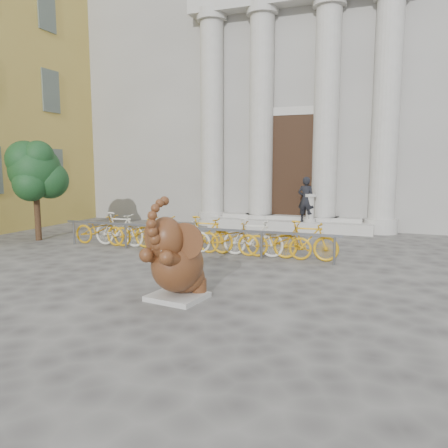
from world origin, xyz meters
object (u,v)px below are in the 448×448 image
at_px(tree, 35,171).
at_px(pedestrian, 306,199).
at_px(elephant_statue, 176,263).
at_px(bike_rack, 193,234).

height_order(tree, pedestrian, tree).
relative_size(elephant_statue, tree, 0.59).
relative_size(elephant_statue, pedestrian, 1.15).
xyz_separation_m(tree, pedestrian, (7.63, 4.70, -1.01)).
bearing_deg(pedestrian, elephant_statue, 93.68).
height_order(bike_rack, pedestrian, pedestrian).
xyz_separation_m(elephant_statue, pedestrian, (0.75, 8.68, 0.49)).
relative_size(elephant_statue, bike_rack, 0.23).
xyz_separation_m(elephant_statue, bike_rack, (-1.53, 4.05, -0.17)).
xyz_separation_m(elephant_statue, tree, (-6.88, 3.98, 1.50)).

